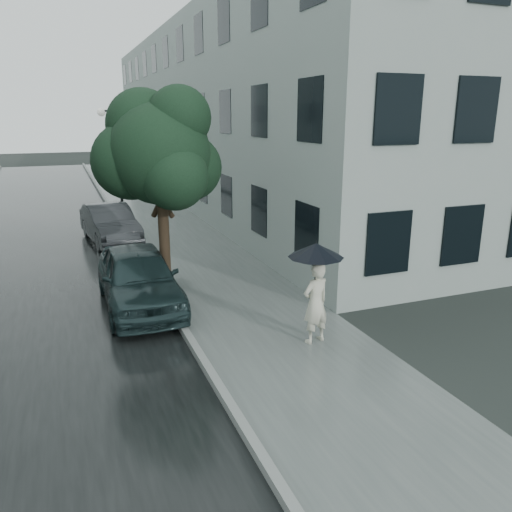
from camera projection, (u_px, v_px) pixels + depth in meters
name	position (u px, v px, depth m)	size (l,w,h in m)	color
ground	(285.00, 356.00, 9.63)	(120.00, 120.00, 0.00)	black
sidewalk	(169.00, 228.00, 20.47)	(3.50, 60.00, 0.01)	slate
kerb_near	(124.00, 230.00, 19.81)	(0.15, 60.00, 0.15)	slate
asphalt_road	(28.00, 240.00, 18.60)	(6.85, 60.00, 0.00)	black
building_near	(230.00, 115.00, 27.79)	(7.02, 36.00, 9.00)	gray
pedestrian	(316.00, 303.00, 10.01)	(0.61, 0.40, 1.68)	beige
umbrella	(316.00, 250.00, 9.67)	(1.24, 1.24, 1.21)	black
street_tree	(159.00, 152.00, 11.91)	(3.16, 2.87, 5.18)	#332619
lamp_post	(115.00, 160.00, 20.10)	(0.83, 0.45, 4.76)	black
car_near	(139.00, 277.00, 11.95)	(1.73, 4.31, 1.47)	#1A2B2C
car_far	(110.00, 224.00, 18.10)	(1.44, 4.13, 1.36)	#26282B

